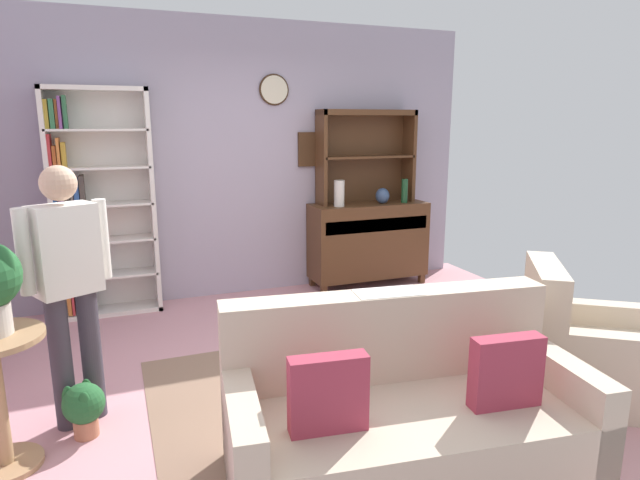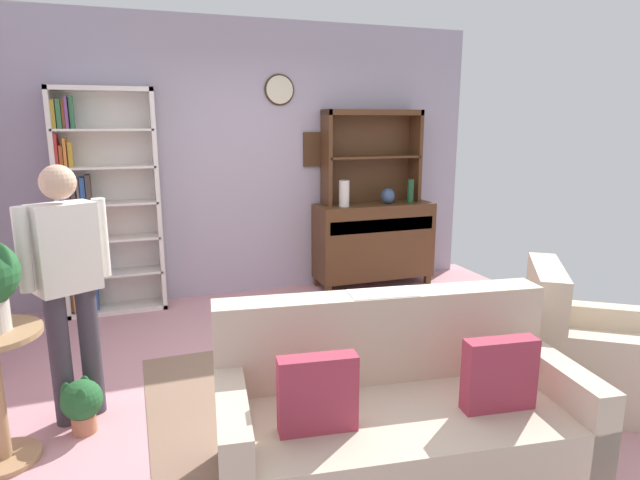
# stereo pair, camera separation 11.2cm
# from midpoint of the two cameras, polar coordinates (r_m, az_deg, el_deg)

# --- Properties ---
(ground_plane) EXTENTS (5.40, 4.60, 0.02)m
(ground_plane) POSITION_cam_midpoint_polar(r_m,az_deg,el_deg) (4.01, -1.12, -14.22)
(ground_plane) COLOR #C68C93
(wall_back) EXTENTS (5.00, 0.09, 2.80)m
(wall_back) POSITION_cam_midpoint_polar(r_m,az_deg,el_deg) (5.64, -8.73, 8.41)
(wall_back) COLOR #A399AD
(wall_back) RESTS_ON ground_plane
(area_rug) EXTENTS (2.77, 1.91, 0.01)m
(area_rug) POSITION_cam_midpoint_polar(r_m,az_deg,el_deg) (3.83, 3.41, -15.41)
(area_rug) COLOR #846651
(area_rug) RESTS_ON ground_plane
(bookshelf) EXTENTS (0.90, 0.30, 2.10)m
(bookshelf) POSITION_cam_midpoint_polar(r_m,az_deg,el_deg) (5.37, -23.43, 3.11)
(bookshelf) COLOR silver
(bookshelf) RESTS_ON ground_plane
(sideboard) EXTENTS (1.30, 0.45, 0.92)m
(sideboard) POSITION_cam_midpoint_polar(r_m,az_deg,el_deg) (5.96, 4.62, 0.01)
(sideboard) COLOR #4C2D19
(sideboard) RESTS_ON ground_plane
(sideboard_hutch) EXTENTS (1.10, 0.26, 1.00)m
(sideboard_hutch) POSITION_cam_midpoint_polar(r_m,az_deg,el_deg) (5.92, 4.33, 10.20)
(sideboard_hutch) COLOR #4C2D19
(sideboard_hutch) RESTS_ON sideboard
(vase_tall) EXTENTS (0.11, 0.11, 0.28)m
(vase_tall) POSITION_cam_midpoint_polar(r_m,az_deg,el_deg) (5.63, 1.49, 4.99)
(vase_tall) COLOR beige
(vase_tall) RESTS_ON sideboard
(vase_round) EXTENTS (0.15, 0.15, 0.17)m
(vase_round) POSITION_cam_midpoint_polar(r_m,az_deg,el_deg) (5.87, 6.14, 4.71)
(vase_round) COLOR #33476B
(vase_round) RESTS_ON sideboard
(bottle_wine) EXTENTS (0.07, 0.07, 0.26)m
(bottle_wine) POSITION_cam_midpoint_polar(r_m,az_deg,el_deg) (5.97, 8.47, 5.21)
(bottle_wine) COLOR #194223
(bottle_wine) RESTS_ON sideboard
(couch_floral) EXTENTS (1.90, 1.08, 0.90)m
(couch_floral) POSITION_cam_midpoint_polar(r_m,az_deg,el_deg) (2.90, 7.84, -18.31)
(couch_floral) COLOR beige
(couch_floral) RESTS_ON ground_plane
(armchair_floral) EXTENTS (1.07, 1.06, 0.88)m
(armchair_floral) POSITION_cam_midpoint_polar(r_m,az_deg,el_deg) (4.01, 25.31, -10.80)
(armchair_floral) COLOR beige
(armchair_floral) RESTS_ON ground_plane
(potted_plant_small) EXTENTS (0.24, 0.24, 0.33)m
(potted_plant_small) POSITION_cam_midpoint_polar(r_m,az_deg,el_deg) (3.53, -24.76, -15.79)
(potted_plant_small) COLOR #AD6B4C
(potted_plant_small) RESTS_ON ground_plane
(person_reading) EXTENTS (0.50, 0.33, 1.56)m
(person_reading) POSITION_cam_midpoint_polar(r_m,az_deg,el_deg) (3.45, -26.10, -3.71)
(person_reading) COLOR #38333D
(person_reading) RESTS_ON ground_plane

